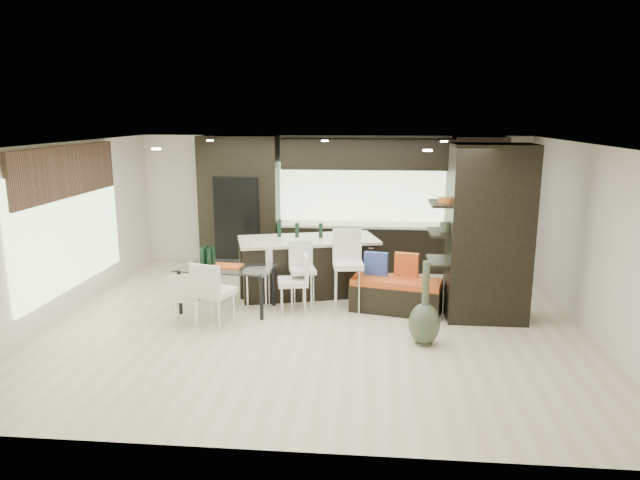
# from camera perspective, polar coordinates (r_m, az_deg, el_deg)

# --- Properties ---
(ground) EXTENTS (8.00, 8.00, 0.00)m
(ground) POSITION_cam_1_polar(r_m,az_deg,el_deg) (8.89, -0.36, -8.09)
(ground) COLOR beige
(ground) RESTS_ON ground
(back_wall) EXTENTS (8.00, 0.02, 2.70)m
(back_wall) POSITION_cam_1_polar(r_m,az_deg,el_deg) (11.95, 1.28, 3.93)
(back_wall) COLOR silver
(back_wall) RESTS_ON ground
(left_wall) EXTENTS (0.02, 7.00, 2.70)m
(left_wall) POSITION_cam_1_polar(r_m,az_deg,el_deg) (9.75, -24.47, 0.86)
(left_wall) COLOR silver
(left_wall) RESTS_ON ground
(right_wall) EXTENTS (0.02, 7.00, 2.70)m
(right_wall) POSITION_cam_1_polar(r_m,az_deg,el_deg) (9.05, 25.72, -0.08)
(right_wall) COLOR silver
(right_wall) RESTS_ON ground
(ceiling) EXTENTS (8.00, 7.00, 0.02)m
(ceiling) POSITION_cam_1_polar(r_m,az_deg,el_deg) (8.34, -0.39, 9.56)
(ceiling) COLOR white
(ceiling) RESTS_ON ground
(window_left) EXTENTS (0.04, 3.20, 1.90)m
(window_left) POSITION_cam_1_polar(r_m,az_deg,el_deg) (9.90, -23.71, 1.09)
(window_left) COLOR #B2D199
(window_left) RESTS_ON left_wall
(window_back) EXTENTS (3.40, 0.04, 1.20)m
(window_back) POSITION_cam_1_polar(r_m,az_deg,el_deg) (11.85, 4.18, 4.81)
(window_back) COLOR #B2D199
(window_back) RESTS_ON back_wall
(stone_accent) EXTENTS (0.08, 3.00, 0.80)m
(stone_accent) POSITION_cam_1_polar(r_m,az_deg,el_deg) (9.76, -24.01, 6.27)
(stone_accent) COLOR brown
(stone_accent) RESTS_ON left_wall
(ceiling_spots) EXTENTS (4.00, 3.00, 0.02)m
(ceiling_spots) POSITION_cam_1_polar(r_m,az_deg,el_deg) (8.59, -0.22, 9.51)
(ceiling_spots) COLOR white
(ceiling_spots) RESTS_ON ceiling
(back_cabinetry) EXTENTS (6.80, 0.68, 2.70)m
(back_cabinetry) POSITION_cam_1_polar(r_m,az_deg,el_deg) (11.60, 3.64, 3.65)
(back_cabinetry) COLOR black
(back_cabinetry) RESTS_ON ground
(refrigerator) EXTENTS (0.90, 0.68, 1.90)m
(refrigerator) POSITION_cam_1_polar(r_m,az_deg,el_deg) (11.93, -8.00, 1.85)
(refrigerator) COLOR black
(refrigerator) RESTS_ON ground
(partition_column) EXTENTS (1.20, 0.80, 2.70)m
(partition_column) POSITION_cam_1_polar(r_m,az_deg,el_deg) (9.04, 16.52, 0.64)
(partition_column) COLOR black
(partition_column) RESTS_ON ground
(kitchen_island) EXTENTS (2.59, 1.65, 1.00)m
(kitchen_island) POSITION_cam_1_polar(r_m,az_deg,el_deg) (10.08, -1.18, -2.62)
(kitchen_island) COLOR black
(kitchen_island) RESTS_ON ground
(stool_left) EXTENTS (0.44, 0.44, 0.85)m
(stool_left) POSITION_cam_1_polar(r_m,az_deg,el_deg) (9.44, -6.19, -4.20)
(stool_left) COLOR silver
(stool_left) RESTS_ON ground
(stool_mid) EXTENTS (0.49, 0.49, 0.89)m
(stool_mid) POSITION_cam_1_polar(r_m,az_deg,el_deg) (9.31, -1.74, -4.25)
(stool_mid) COLOR silver
(stool_mid) RESTS_ON ground
(stool_right) EXTENTS (0.52, 0.52, 1.06)m
(stool_right) POSITION_cam_1_polar(r_m,az_deg,el_deg) (9.20, 2.80, -3.93)
(stool_right) COLOR silver
(stool_right) RESTS_ON ground
(bench) EXTENTS (1.52, 0.86, 0.55)m
(bench) POSITION_cam_1_polar(r_m,az_deg,el_deg) (9.29, 7.61, -5.49)
(bench) COLOR black
(bench) RESTS_ON ground
(floor_vase) EXTENTS (0.51, 0.51, 1.19)m
(floor_vase) POSITION_cam_1_polar(r_m,az_deg,el_deg) (7.97, 10.46, -6.25)
(floor_vase) COLOR #3E4934
(floor_vase) RESTS_ON ground
(dining_table) EXTENTS (1.59, 1.00, 0.73)m
(dining_table) POSITION_cam_1_polar(r_m,az_deg,el_deg) (9.40, -9.21, -4.77)
(dining_table) COLOR white
(dining_table) RESTS_ON ground
(chair_near) EXTENTS (0.64, 0.64, 0.93)m
(chair_near) POSITION_cam_1_polar(r_m,az_deg,el_deg) (8.67, -10.48, -5.58)
(chair_near) COLOR silver
(chair_near) RESTS_ON ground
(chair_far) EXTENTS (0.47, 0.47, 0.76)m
(chair_far) POSITION_cam_1_polar(r_m,az_deg,el_deg) (8.88, -13.32, -5.86)
(chair_far) COLOR silver
(chair_far) RESTS_ON ground
(chair_end) EXTENTS (0.55, 0.55, 0.86)m
(chair_end) POSITION_cam_1_polar(r_m,az_deg,el_deg) (9.18, -2.73, -4.60)
(chair_end) COLOR silver
(chair_end) RESTS_ON ground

